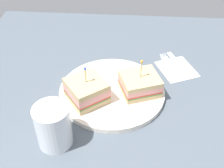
% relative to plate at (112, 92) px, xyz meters
% --- Properties ---
extents(ground_plane, '(0.91, 0.91, 0.02)m').
position_rel_plate_xyz_m(ground_plane, '(0.00, 0.00, -0.02)').
color(ground_plane, '#4C5660').
extents(plate, '(0.28, 0.28, 0.01)m').
position_rel_plate_xyz_m(plate, '(0.00, 0.00, 0.00)').
color(plate, silver).
rests_on(plate, ground_plane).
extents(sandwich_half_front, '(0.12, 0.12, 0.10)m').
position_rel_plate_xyz_m(sandwich_half_front, '(-0.06, -0.04, 0.04)').
color(sandwich_half_front, tan).
rests_on(sandwich_half_front, plate).
extents(sandwich_half_back, '(0.12, 0.11, 0.10)m').
position_rel_plate_xyz_m(sandwich_half_back, '(0.07, 0.00, 0.03)').
color(sandwich_half_back, tan).
rests_on(sandwich_half_back, plate).
extents(drink_glass, '(0.08, 0.08, 0.10)m').
position_rel_plate_xyz_m(drink_glass, '(-0.12, -0.17, 0.04)').
color(drink_glass, gold).
rests_on(drink_glass, ground_plane).
extents(napkin, '(0.13, 0.14, 0.00)m').
position_rel_plate_xyz_m(napkin, '(0.18, 0.12, -0.01)').
color(napkin, beige).
rests_on(napkin, ground_plane).
extents(fork, '(0.04, 0.12, 0.00)m').
position_rel_plate_xyz_m(fork, '(0.16, 0.15, -0.01)').
color(fork, silver).
rests_on(fork, ground_plane).
extents(knife, '(0.06, 0.12, 0.00)m').
position_rel_plate_xyz_m(knife, '(0.19, 0.16, -0.01)').
color(knife, silver).
rests_on(knife, ground_plane).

